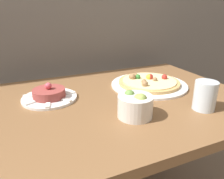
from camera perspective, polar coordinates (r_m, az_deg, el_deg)
name	(u,v)px	position (r m, az deg, el deg)	size (l,w,h in m)	color
dining_table	(124,123)	(0.96, 3.24, -8.70)	(1.01, 0.78, 0.76)	brown
pizza_plate	(149,83)	(1.04, 9.58, 1.70)	(0.35, 0.35, 0.05)	white
tartare_plate	(49,95)	(0.91, -16.07, -1.43)	(0.22, 0.22, 0.07)	white
small_bowl	(135,105)	(0.74, 6.11, -4.14)	(0.12, 0.12, 0.09)	silver
drinking_glass	(205,96)	(0.85, 23.14, -1.46)	(0.08, 0.08, 0.11)	silver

